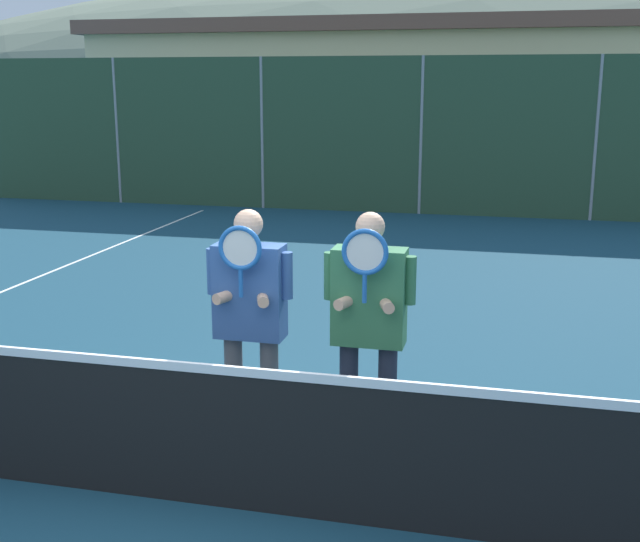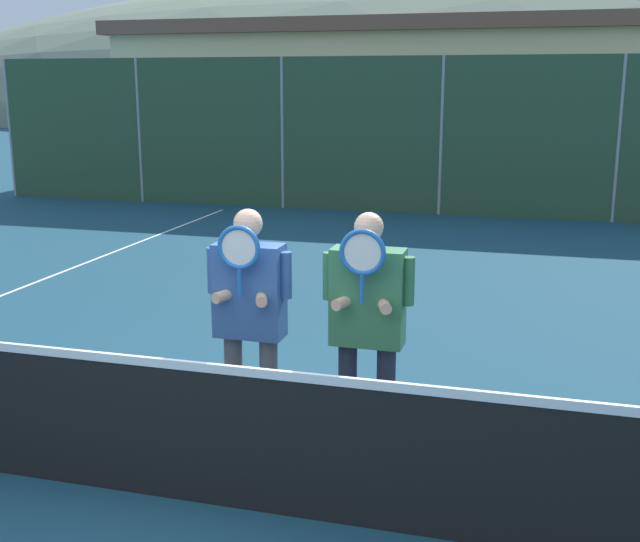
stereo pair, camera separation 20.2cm
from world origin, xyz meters
TOP-DOWN VIEW (x-y plane):
  - ground_plane at (0.00, 0.00)m, footprint 120.00×120.00m
  - hill_distant at (0.00, 61.49)m, footprint 109.39×60.77m
  - clubhouse_building at (-1.67, 18.31)m, footprint 16.20×5.50m
  - fence_back at (-0.00, 11.65)m, footprint 19.66×0.06m
  - tennis_net at (0.00, 0.00)m, footprint 11.72×0.09m
  - player_leftmost at (0.10, 0.84)m, footprint 0.62×0.34m
  - player_center_left at (0.93, 0.88)m, footprint 0.63×0.34m
  - car_far_left at (-5.85, 14.10)m, footprint 4.46×1.94m
  - car_left_of_center at (-0.72, 14.20)m, footprint 4.11×2.04m

SIDE VIEW (x-z plane):
  - ground_plane at x=0.00m, z-range 0.00..0.00m
  - hill_distant at x=0.00m, z-range -10.63..10.63m
  - tennis_net at x=0.00m, z-range -0.03..1.00m
  - car_left_of_center at x=-0.72m, z-range 0.02..1.77m
  - car_far_left at x=-5.85m, z-range 0.02..1.80m
  - player_leftmost at x=0.10m, z-range 0.16..1.90m
  - player_center_left at x=0.93m, z-range 0.16..1.91m
  - fence_back at x=0.00m, z-range 0.00..3.07m
  - clubhouse_building at x=-1.67m, z-range 0.02..4.18m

